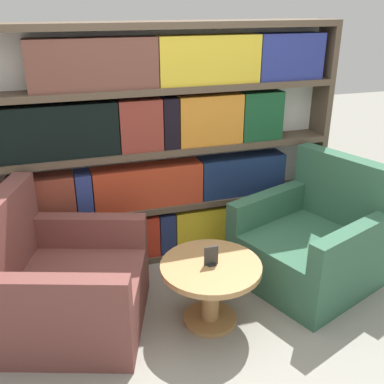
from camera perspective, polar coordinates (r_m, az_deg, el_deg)
The scene contains 6 objects.
ground_plane at distance 3.08m, azimuth 3.51°, elevation -18.91°, with size 14.00×14.00×0.00m, color gray.
bookshelf at distance 3.64m, azimuth -3.76°, elevation 5.28°, with size 2.79×0.30×1.92m.
armchair_left at distance 3.17m, azimuth -16.03°, elevation -11.46°, with size 1.17×1.15×0.95m.
armchair_right at distance 3.67m, azimuth 15.08°, elevation -6.33°, with size 1.19×1.17×0.95m.
coffee_table at distance 3.07m, azimuth 2.38°, elevation -11.22°, with size 0.68×0.68×0.46m.
table_sign at distance 2.97m, azimuth 2.44°, elevation -8.26°, with size 0.09×0.06×0.13m.
Camera 1 is at (-0.86, -2.12, 2.07)m, focal length 42.00 mm.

